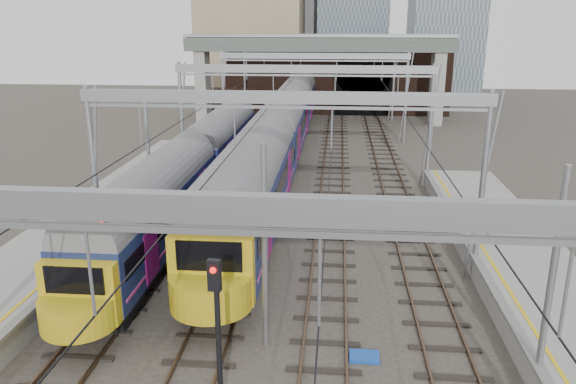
# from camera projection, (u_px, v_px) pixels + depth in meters

# --- Properties ---
(ground) EXTENTS (160.00, 160.00, 0.00)m
(ground) POSITION_uv_depth(u_px,v_px,m) (258.00, 380.00, 17.17)
(ground) COLOR #38332D
(ground) RESTS_ON ground
(tracks) EXTENTS (14.40, 80.00, 0.22)m
(tracks) POSITION_uv_depth(u_px,v_px,m) (295.00, 217.00, 31.46)
(tracks) COLOR #4C3828
(tracks) RESTS_ON ground
(overhead_line) EXTENTS (16.80, 80.00, 8.00)m
(overhead_line) POSITION_uv_depth(u_px,v_px,m) (304.00, 86.00, 35.72)
(overhead_line) COLOR gray
(overhead_line) RESTS_ON ground
(retaining_wall) EXTENTS (28.00, 2.75, 9.00)m
(retaining_wall) POSITION_uv_depth(u_px,v_px,m) (332.00, 77.00, 65.26)
(retaining_wall) COLOR black
(retaining_wall) RESTS_ON ground
(overbridge) EXTENTS (28.00, 3.00, 9.25)m
(overbridge) POSITION_uv_depth(u_px,v_px,m) (318.00, 54.00, 58.87)
(overbridge) COLOR gray
(overbridge) RESTS_ON ground
(train_main) EXTENTS (3.09, 71.33, 5.22)m
(train_main) POSITION_uv_depth(u_px,v_px,m) (293.00, 108.00, 53.07)
(train_main) COLOR black
(train_main) RESTS_ON ground
(train_second) EXTENTS (2.66, 30.77, 4.62)m
(train_second) POSITION_uv_depth(u_px,v_px,m) (194.00, 167.00, 32.58)
(train_second) COLOR black
(train_second) RESTS_ON ground
(signal_near_left) EXTENTS (0.37, 0.46, 4.62)m
(signal_near_left) POSITION_uv_depth(u_px,v_px,m) (108.00, 260.00, 18.66)
(signal_near_left) COLOR black
(signal_near_left) RESTS_ON ground
(signal_near_centre) EXTENTS (0.36, 0.46, 4.73)m
(signal_near_centre) POSITION_uv_depth(u_px,v_px,m) (217.00, 318.00, 14.86)
(signal_near_centre) COLOR black
(signal_near_centre) RESTS_ON ground
(equip_cover_b) EXTENTS (0.97, 0.69, 0.11)m
(equip_cover_b) POSITION_uv_depth(u_px,v_px,m) (364.00, 356.00, 18.30)
(equip_cover_b) COLOR #1648AB
(equip_cover_b) RESTS_ON ground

